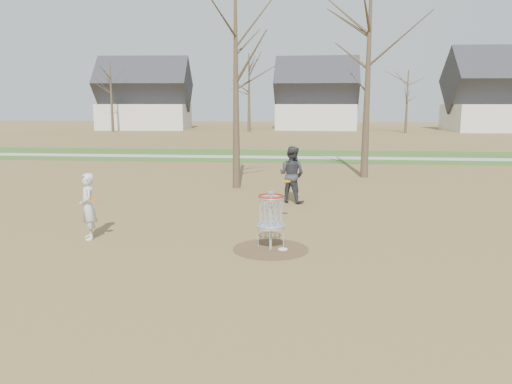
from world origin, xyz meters
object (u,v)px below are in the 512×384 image
player_standing (88,206)px  disc_golf_basket (271,212)px  disc_grounded (283,249)px  player_throwing (292,175)px

player_standing → disc_golf_basket: (4.65, -0.45, 0.07)m
disc_grounded → player_standing: bearing=174.4°
player_throwing → player_standing: bearing=72.7°
disc_golf_basket → player_throwing: bearing=86.8°
player_standing → disc_grounded: 5.03m
player_throwing → disc_grounded: bearing=115.9°
disc_grounded → player_throwing: bearing=89.8°
player_standing → player_throwing: bearing=105.6°
player_standing → player_throwing: player_throwing is taller
player_standing → player_throwing: size_ratio=0.86×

